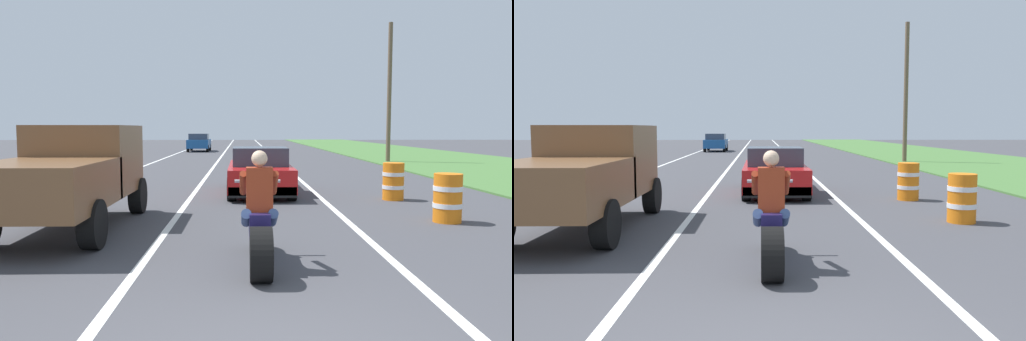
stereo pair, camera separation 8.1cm
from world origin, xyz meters
TOP-DOWN VIEW (x-y plane):
  - lane_stripe_left_solid at (-5.40, 20.00)m, footprint 0.14×120.00m
  - lane_stripe_right_solid at (1.80, 20.00)m, footprint 0.14×120.00m
  - lane_stripe_centre_dashed at (-1.80, 20.00)m, footprint 0.14×120.00m
  - grass_verge_right at (11.92, 20.00)m, footprint 10.00×120.00m
  - motorcycle_with_rider at (-0.14, 3.26)m, footprint 0.70×2.21m
  - sports_car_red at (0.15, 11.06)m, footprint 1.84×4.30m
  - pickup_truck_left_lane_brown at (-3.61, 5.99)m, footprint 2.02×4.80m
  - utility_pole_roadside at (7.92, 24.05)m, footprint 0.24×0.24m
  - construction_barrel_nearest at (3.83, 6.44)m, footprint 0.58×0.58m
  - construction_barrel_mid at (3.69, 9.59)m, footprint 0.58×0.58m
  - distant_car_far_ahead at (-4.00, 37.92)m, footprint 1.80×4.00m

SIDE VIEW (x-z plane):
  - lane_stripe_left_solid at x=-5.40m, z-range 0.00..0.01m
  - lane_stripe_right_solid at x=1.80m, z-range 0.00..0.01m
  - lane_stripe_centre_dashed at x=-1.80m, z-range 0.00..0.01m
  - grass_verge_right at x=11.92m, z-range 0.00..0.06m
  - construction_barrel_nearest at x=3.83m, z-range 0.00..1.00m
  - construction_barrel_mid at x=3.69m, z-range 0.00..1.00m
  - motorcycle_with_rider at x=-0.14m, z-range -0.22..1.40m
  - sports_car_red at x=0.15m, z-range -0.05..1.31m
  - distant_car_far_ahead at x=-4.00m, z-range 0.02..1.52m
  - pickup_truck_left_lane_brown at x=-3.61m, z-range 0.12..2.10m
  - utility_pole_roadside at x=7.92m, z-range 0.00..7.80m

